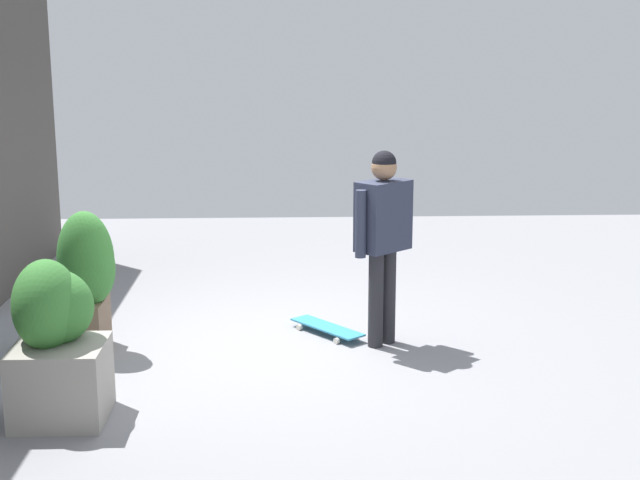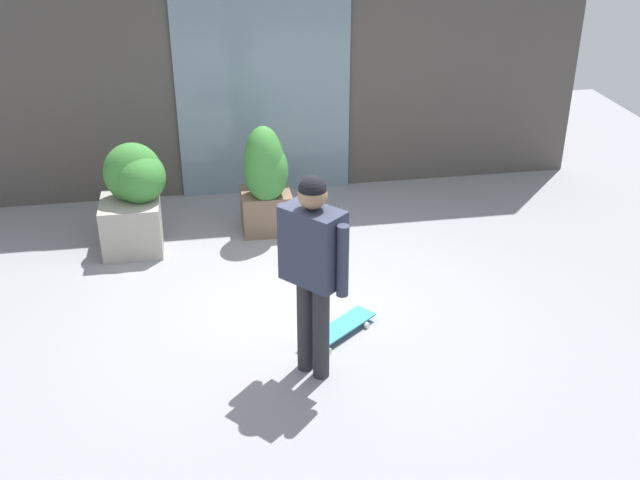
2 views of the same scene
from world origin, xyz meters
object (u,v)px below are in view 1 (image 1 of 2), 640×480
object	(u,v)px
skateboard	(327,328)
planter_box_left	(83,281)
planter_box_right	(54,335)
skateboarder	(383,227)

from	to	relation	value
skateboard	planter_box_left	distance (m)	2.17
planter_box_right	planter_box_left	bearing A→B (deg)	3.86
planter_box_left	skateboard	bearing A→B (deg)	-79.41
skateboarder	planter_box_right	world-z (taller)	skateboarder
skateboarder	planter_box_right	xyz separation A→B (m)	(-1.44, 2.43, -0.45)
planter_box_left	planter_box_right	world-z (taller)	planter_box_left
skateboard	planter_box_left	bearing A→B (deg)	61.96
skateboard	planter_box_left	xyz separation A→B (m)	(-0.39, 2.06, 0.56)
skateboard	planter_box_right	size ratio (longest dim) A/B	0.67
planter_box_left	planter_box_right	xyz separation A→B (m)	(-1.35, -0.09, -0.03)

